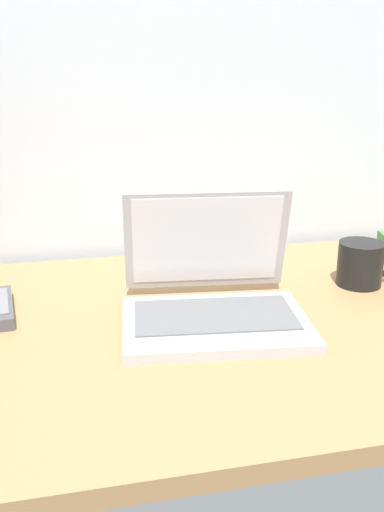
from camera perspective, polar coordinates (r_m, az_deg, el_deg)
name	(u,v)px	position (r m, az deg, el deg)	size (l,w,h in m)	color
desk	(174,331)	(1.01, -1.81, -7.39)	(1.60, 0.76, 0.03)	#A87A4C
laptop	(212,293)	(1.01, 1.99, -3.68)	(0.34, 0.31, 0.21)	#B2B5BA
coffee_mug	(361,264)	(1.21, 16.26, -0.72)	(0.13, 0.09, 0.09)	black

